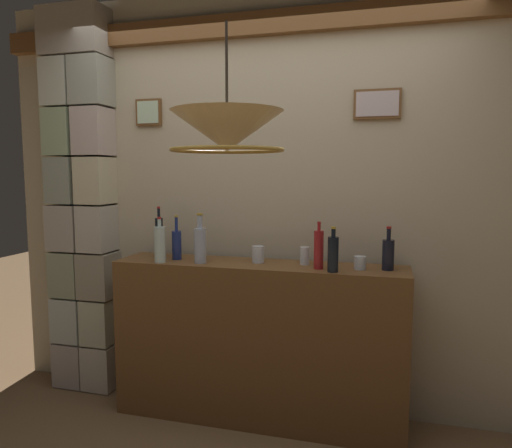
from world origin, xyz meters
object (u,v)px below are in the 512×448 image
liquor_bottle_vermouth (388,254)px  glass_tumbler_shot (360,263)px  liquor_bottle_rye (159,237)px  liquor_bottle_gin (177,244)px  glass_tumbler_rocks (258,254)px  glass_tumbler_highball (305,256)px  liquor_bottle_scotch (319,249)px  liquor_bottle_vodka (333,253)px  liquor_bottle_sherry (200,244)px  pendant_lamp (227,133)px  liquor_bottle_amaro (160,244)px

liquor_bottle_vermouth → glass_tumbler_shot: 0.17m
liquor_bottle_rye → liquor_bottle_gin: bearing=-15.6°
liquor_bottle_vermouth → liquor_bottle_gin: liquor_bottle_gin is taller
glass_tumbler_rocks → liquor_bottle_rye: bearing=179.6°
glass_tumbler_highball → liquor_bottle_gin: bearing=-176.5°
liquor_bottle_scotch → liquor_bottle_rye: 1.07m
liquor_bottle_vodka → glass_tumbler_rocks: size_ratio=2.48×
liquor_bottle_sherry → glass_tumbler_rocks: liquor_bottle_sherry is taller
liquor_bottle_scotch → glass_tumbler_shot: size_ratio=3.58×
glass_tumbler_shot → glass_tumbler_rocks: bearing=175.9°
liquor_bottle_vermouth → glass_tumbler_shot: liquor_bottle_vermouth is taller
liquor_bottle_vodka → liquor_bottle_sherry: size_ratio=0.83×
glass_tumbler_highball → pendant_lamp: (-0.19, -0.88, 0.67)m
liquor_bottle_gin → glass_tumbler_rocks: liquor_bottle_gin is taller
liquor_bottle_vermouth → glass_tumbler_highball: size_ratio=2.34×
liquor_bottle_vermouth → pendant_lamp: (-0.68, -0.84, 0.63)m
liquor_bottle_scotch → glass_tumbler_rocks: liquor_bottle_scotch is taller
glass_tumbler_highball → liquor_bottle_amaro: bearing=-168.9°
glass_tumbler_rocks → pendant_lamp: pendant_lamp is taller
glass_tumbler_shot → liquor_bottle_vodka: bearing=-142.4°
liquor_bottle_sherry → pendant_lamp: 1.06m
liquor_bottle_vodka → liquor_bottle_sherry: bearing=176.6°
liquor_bottle_scotch → liquor_bottle_vermouth: 0.40m
liquor_bottle_gin → pendant_lamp: (0.63, -0.83, 0.63)m
liquor_bottle_gin → glass_tumbler_highball: (0.82, 0.05, -0.05)m
liquor_bottle_vodka → liquor_bottle_gin: (-1.01, 0.12, -0.01)m
glass_tumbler_shot → glass_tumbler_highball: bearing=169.8°
liquor_bottle_gin → liquor_bottle_sherry: size_ratio=0.92×
liquor_bottle_vermouth → liquor_bottle_sherry: size_ratio=0.82×
liquor_bottle_rye → liquor_bottle_gin: 0.15m
liquor_bottle_vodka → glass_tumbler_highball: 0.26m
liquor_bottle_vodka → liquor_bottle_sherry: 0.82m
liquor_bottle_vermouth → liquor_bottle_sherry: bearing=-175.5°
liquor_bottle_gin → glass_tumbler_highball: bearing=3.5°
liquor_bottle_vermouth → pendant_lamp: size_ratio=0.47×
liquor_bottle_gin → liquor_bottle_sherry: 0.20m
liquor_bottle_scotch → liquor_bottle_vermouth: liquor_bottle_scotch is taller
liquor_bottle_vodka → glass_tumbler_shot: 0.19m
liquor_bottle_sherry → liquor_bottle_gin: bearing=159.4°
liquor_bottle_scotch → pendant_lamp: (-0.29, -0.77, 0.61)m
liquor_bottle_rye → liquor_bottle_amaro: bearing=-62.1°
liquor_bottle_amaro → liquor_bottle_sherry: bearing=11.4°
glass_tumbler_shot → pendant_lamp: (-0.53, -0.82, 0.69)m
liquor_bottle_vermouth → liquor_bottle_sherry: liquor_bottle_sherry is taller
glass_tumbler_shot → liquor_bottle_amaro: bearing=-174.7°
liquor_bottle_vodka → glass_tumbler_rocks: (-0.48, 0.16, -0.05)m
liquor_bottle_rye → glass_tumbler_rocks: bearing=-0.4°
liquor_bottle_sherry → glass_tumbler_rocks: size_ratio=2.97×
liquor_bottle_rye → liquor_bottle_sherry: size_ratio=1.09×
liquor_bottle_gin → pendant_lamp: bearing=-52.8°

